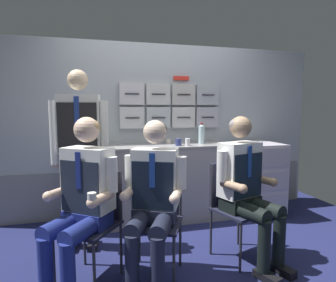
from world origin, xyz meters
name	(u,v)px	position (x,y,z in m)	size (l,w,h in m)	color
ground	(197,265)	(0.00, 0.00, -0.02)	(4.80, 4.80, 0.04)	#1D214E
galley_bulkhead	(161,131)	(0.01, 1.37, 1.06)	(4.20, 0.14, 2.15)	#A9B0B9
galley_counter	(155,183)	(-0.14, 1.09, 0.46)	(1.90, 0.53, 0.91)	#9D9A9B
service_trolley	(260,175)	(1.22, 0.99, 0.49)	(0.40, 0.65, 0.92)	black
folding_chair_left	(95,212)	(-0.85, 0.05, 0.52)	(0.56, 0.56, 0.85)	#2D2D33
crew_member_left	(82,195)	(-0.94, -0.07, 0.71)	(0.63, 0.68, 1.28)	black
folding_chair_center	(157,209)	(-0.35, 0.00, 0.52)	(0.53, 0.53, 0.85)	#2D2D33
crew_member_center	(153,195)	(-0.42, -0.15, 0.69)	(0.56, 0.67, 1.25)	black
folding_chair_near_trolley	(232,198)	(0.37, 0.10, 0.52)	(0.51, 0.51, 0.85)	#2D2D33
crew_member_near_trolley	(246,182)	(0.43, -0.05, 0.71)	(0.54, 0.68, 1.28)	black
crew_member_standing	(80,143)	(-0.97, 0.59, 1.02)	(0.54, 0.29, 1.70)	black
water_bottle_clear	(202,134)	(0.44, 1.07, 1.04)	(0.07, 0.07, 0.26)	silver
water_bottle_tall	(157,134)	(-0.09, 1.21, 1.03)	(0.06, 0.06, 0.25)	silver
sparkling_bottle_green	(103,136)	(-0.74, 1.17, 1.02)	(0.07, 0.07, 0.24)	#4DA455
paper_cup_tan	(168,141)	(0.05, 1.20, 0.94)	(0.06, 0.06, 0.06)	beige
coffee_cup_white	(188,142)	(0.22, 0.93, 0.96)	(0.06, 0.06, 0.09)	white
espresso_cup_small	(178,142)	(0.12, 0.97, 0.96)	(0.07, 0.07, 0.08)	navy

